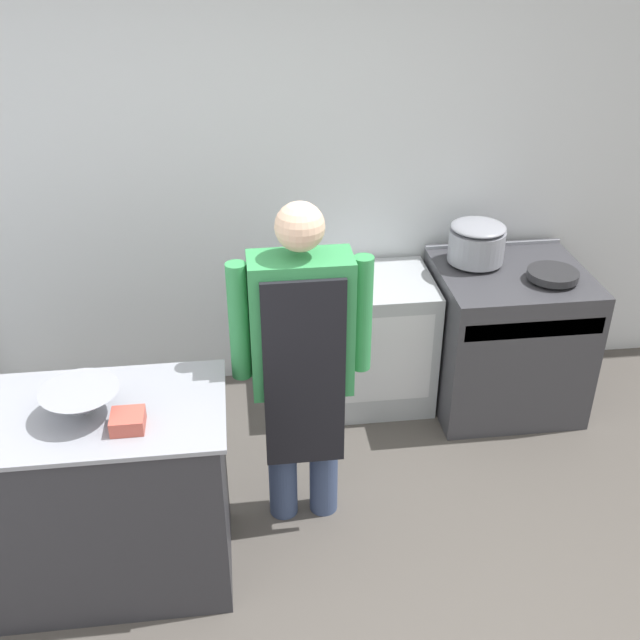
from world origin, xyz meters
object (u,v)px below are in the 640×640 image
(person_cook, at_px, (302,354))
(saute_pan, at_px, (553,274))
(plastic_tub, at_px, (128,421))
(stock_pot, at_px, (477,242))
(fridge_unit, at_px, (371,340))
(stove, at_px, (505,337))
(mixing_bowl, at_px, (82,403))

(person_cook, height_order, saute_pan, person_cook)
(plastic_tub, bearing_deg, stock_pot, 37.11)
(person_cook, bearing_deg, fridge_unit, 61.78)
(stove, relative_size, mixing_bowl, 2.81)
(saute_pan, bearing_deg, fridge_unit, 165.09)
(fridge_unit, bearing_deg, stove, -8.65)
(plastic_tub, bearing_deg, saute_pan, 26.98)
(stove, distance_m, saute_pan, 0.52)
(fridge_unit, relative_size, person_cook, 0.48)
(plastic_tub, distance_m, saute_pan, 2.45)
(stove, bearing_deg, person_cook, -147.24)
(mixing_bowl, xyz_separation_m, plastic_tub, (0.18, -0.10, -0.03))
(fridge_unit, relative_size, plastic_tub, 6.14)
(person_cook, bearing_deg, stove, 32.76)
(stove, xyz_separation_m, saute_pan, (0.17, -0.13, 0.47))
(stove, xyz_separation_m, person_cook, (-1.29, -0.83, 0.50))
(stock_pot, bearing_deg, fridge_unit, -178.33)
(stove, height_order, stock_pot, stock_pot)
(plastic_tub, distance_m, stock_pot, 2.29)
(stove, relative_size, fridge_unit, 1.11)
(fridge_unit, distance_m, saute_pan, 1.11)
(stove, distance_m, mixing_bowl, 2.54)
(mixing_bowl, relative_size, plastic_tub, 2.42)
(saute_pan, bearing_deg, plastic_tub, -153.02)
(plastic_tub, height_order, stock_pot, stock_pot)
(fridge_unit, height_order, mixing_bowl, mixing_bowl)
(person_cook, relative_size, mixing_bowl, 5.26)
(stock_pot, bearing_deg, stove, -35.82)
(person_cook, distance_m, plastic_tub, 0.83)
(fridge_unit, xyz_separation_m, mixing_bowl, (-1.42, -1.26, 0.58))
(mixing_bowl, bearing_deg, stove, 27.49)
(mixing_bowl, distance_m, plastic_tub, 0.21)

